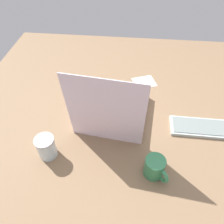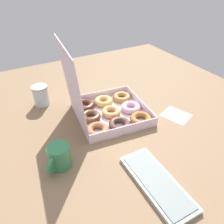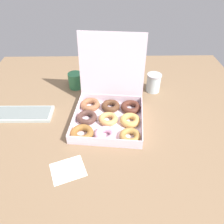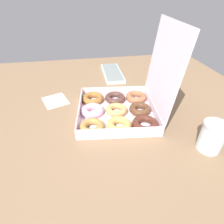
{
  "view_description": "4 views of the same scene",
  "coord_description": "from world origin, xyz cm",
  "px_view_note": "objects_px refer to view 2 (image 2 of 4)",
  "views": [
    {
      "loc": [
        -9.32,
        92.09,
        93.34
      ],
      "look_at": [
        -0.66,
        6.72,
        4.12
      ],
      "focal_mm": 35.0,
      "sensor_mm": 36.0,
      "label": 1
    },
    {
      "loc": [
        -89.11,
        51.29,
        71.96
      ],
      "look_at": [
        -3.13,
        4.39,
        3.07
      ],
      "focal_mm": 35.0,
      "sensor_mm": 36.0,
      "label": 2
    },
    {
      "loc": [
        -0.94,
        -87.07,
        80.01
      ],
      "look_at": [
        0.68,
        6.85,
        4.64
      ],
      "focal_mm": 35.0,
      "sensor_mm": 36.0,
      "label": 3
    },
    {
      "loc": [
        69.5,
        -10.82,
        51.93
      ],
      "look_at": [
        0.33,
        1.38,
        2.28
      ],
      "focal_mm": 28.0,
      "sensor_mm": 36.0,
      "label": 4
    }
  ],
  "objects_px": {
    "donut_box": "(108,110)",
    "keyboard": "(157,183)",
    "glass_jar": "(41,95)",
    "coffee_mug": "(59,157)"
  },
  "relations": [
    {
      "from": "donut_box",
      "to": "keyboard",
      "type": "height_order",
      "value": "donut_box"
    },
    {
      "from": "donut_box",
      "to": "glass_jar",
      "type": "bearing_deg",
      "value": 44.29
    },
    {
      "from": "donut_box",
      "to": "keyboard",
      "type": "xyz_separation_m",
      "value": [
        -0.49,
        0.04,
        -0.03
      ]
    },
    {
      "from": "donut_box",
      "to": "glass_jar",
      "type": "xyz_separation_m",
      "value": [
        0.3,
        0.29,
        0.02
      ]
    },
    {
      "from": "donut_box",
      "to": "glass_jar",
      "type": "distance_m",
      "value": 0.41
    },
    {
      "from": "keyboard",
      "to": "glass_jar",
      "type": "relative_size",
      "value": 2.85
    },
    {
      "from": "donut_box",
      "to": "coffee_mug",
      "type": "distance_m",
      "value": 0.41
    },
    {
      "from": "donut_box",
      "to": "glass_jar",
      "type": "height_order",
      "value": "donut_box"
    },
    {
      "from": "coffee_mug",
      "to": "glass_jar",
      "type": "bearing_deg",
      "value": -5.89
    },
    {
      "from": "donut_box",
      "to": "coffee_mug",
      "type": "xyz_separation_m",
      "value": [
        -0.22,
        0.34,
        0.01
      ]
    }
  ]
}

